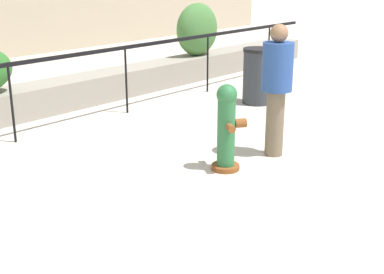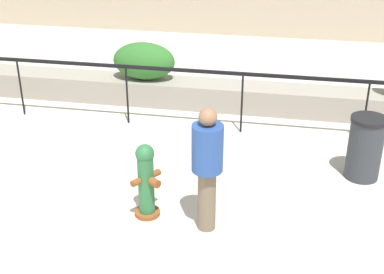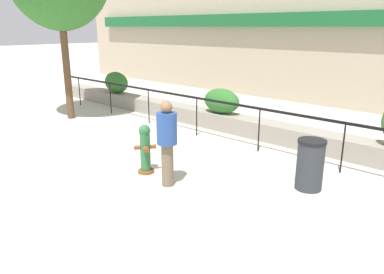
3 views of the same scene
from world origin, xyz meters
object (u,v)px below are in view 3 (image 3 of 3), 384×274
(pedestrian, at_px, (167,138))
(trash_bin, at_px, (310,165))
(hedge_bush_0, at_px, (116,82))
(hedge_bush_1, at_px, (221,101))
(fire_hydrant, at_px, (145,149))

(pedestrian, xyz_separation_m, trash_bin, (2.15, 1.78, -0.48))
(hedge_bush_0, height_order, hedge_bush_1, hedge_bush_0)
(fire_hydrant, bearing_deg, trash_bin, 28.68)
(fire_hydrant, distance_m, pedestrian, 0.97)
(pedestrian, bearing_deg, trash_bin, 39.69)
(hedge_bush_0, bearing_deg, pedestrian, -29.24)
(fire_hydrant, height_order, pedestrian, pedestrian)
(hedge_bush_0, bearing_deg, trash_bin, -13.94)
(trash_bin, bearing_deg, fire_hydrant, -151.32)
(trash_bin, bearing_deg, hedge_bush_1, 150.08)
(pedestrian, bearing_deg, hedge_bush_1, 115.49)
(hedge_bush_0, distance_m, pedestrian, 8.53)
(hedge_bush_0, height_order, trash_bin, hedge_bush_0)
(pedestrian, bearing_deg, hedge_bush_0, 150.76)
(fire_hydrant, xyz_separation_m, pedestrian, (0.85, -0.14, 0.44))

